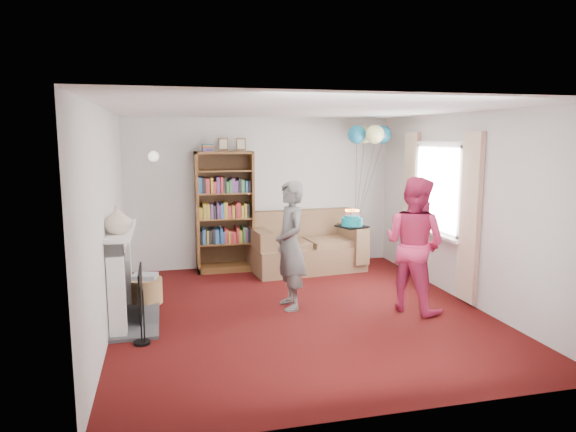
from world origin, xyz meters
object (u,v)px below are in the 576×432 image
object	(u,v)px
birthday_cake	(352,222)
person_striped	(290,245)
sofa	(305,248)
person_magenta	(414,244)
bookcase	(224,213)

from	to	relation	value
birthday_cake	person_striped	bearing A→B (deg)	170.43
sofa	person_magenta	size ratio (longest dim) A/B	1.06
bookcase	person_striped	distance (m)	2.18
bookcase	person_magenta	world-z (taller)	bookcase
bookcase	sofa	distance (m)	1.46
bookcase	birthday_cake	size ratio (longest dim) A/B	6.68
sofa	person_magenta	xyz separation A→B (m)	(0.77, -2.32, 0.49)
person_striped	birthday_cake	distance (m)	0.84
person_striped	sofa	bearing A→B (deg)	155.23
bookcase	person_striped	bearing A→B (deg)	-74.41
sofa	person_striped	world-z (taller)	person_striped
sofa	birthday_cake	bearing A→B (deg)	-93.80
person_striped	person_magenta	xyz separation A→B (m)	(1.49, -0.45, 0.03)
bookcase	person_striped	world-z (taller)	bookcase
bookcase	sofa	size ratio (longest dim) A/B	1.20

